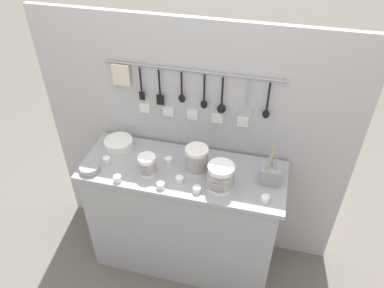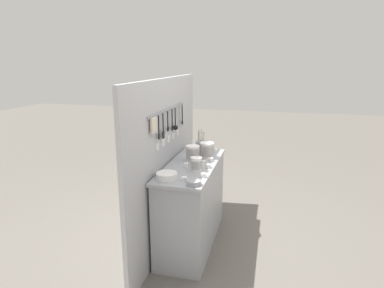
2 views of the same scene
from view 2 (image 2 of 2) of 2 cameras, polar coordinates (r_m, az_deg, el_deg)
The scene contains 16 objects.
ground_plane at distance 3.73m, azimuth -0.00°, elevation -16.97°, with size 20.00×20.00×0.00m, color #666059.
counter at distance 3.51m, azimuth -0.00°, elevation -10.61°, with size 1.31×0.49×0.91m.
back_wall at distance 3.43m, azimuth -4.55°, elevation -3.38°, with size 2.11×0.11×1.79m.
bowl_stack_tall_left at distance 3.12m, azimuth 0.73°, elevation -3.60°, with size 0.11×0.11×0.14m.
bowl_stack_back_corner at distance 3.54m, azimuth 2.65°, elevation -1.11°, with size 0.16×0.16×0.17m.
bowl_stack_short_front at distance 3.41m, azimuth 0.13°, elevation -1.71°, with size 0.14×0.14×0.17m.
plate_stack at distance 2.93m, azimuth -4.52°, elevation -5.66°, with size 0.19×0.19×0.06m.
steel_mixing_bowl at distance 2.79m, azimuth 0.31°, elevation -6.89°, with size 0.12×0.12×0.04m.
cutlery_caddy at distance 3.84m, azimuth 1.62°, elevation -0.23°, with size 0.11×0.11×0.26m.
cup_front_left at distance 3.81m, azimuth 4.18°, elevation -1.05°, with size 0.05×0.05×0.04m.
cup_front_right at distance 3.22m, azimuth 2.97°, elevation -3.94°, with size 0.05×0.05×0.04m.
cup_back_right at distance 3.25m, azimuth -1.10°, elevation -3.75°, with size 0.05×0.05×0.04m.
cup_mid_row at distance 2.97m, azimuth 2.06°, elevation -5.58°, with size 0.05×0.05×0.04m.
cup_by_caddy at distance 3.33m, azimuth 2.02°, elevation -3.34°, with size 0.05×0.05×0.04m.
cup_centre at distance 2.88m, azimuth -1.38°, elevation -6.24°, with size 0.05×0.05×0.04m.
cup_back_left at distance 3.43m, azimuth 3.37°, elevation -2.80°, with size 0.05×0.05×0.04m.
Camera 2 is at (-3.08, -0.79, 1.95)m, focal length 30.00 mm.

